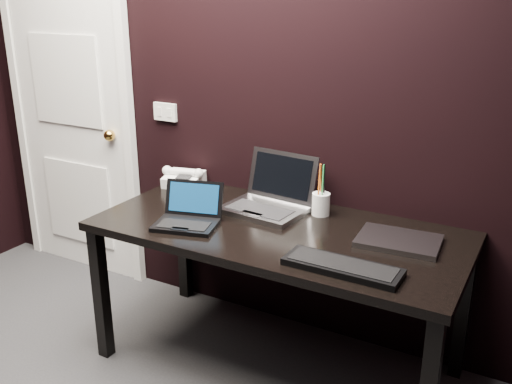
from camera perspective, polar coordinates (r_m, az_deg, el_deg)
The scene contains 11 objects.
wall_back at distance 2.95m, azimuth 0.65°, elevation 10.35°, with size 4.00×4.00×0.00m, color black.
door at distance 3.79m, azimuth -17.94°, elevation 7.53°, with size 0.99×0.10×2.14m.
wall_switch at distance 3.30m, azimuth -9.07°, elevation 7.92°, with size 0.15×0.02×0.10m.
desk at distance 2.65m, azimuth 2.19°, elevation -5.11°, with size 1.70×0.80×0.74m.
netbook at distance 2.66m, azimuth -6.81°, elevation -2.49°, with size 0.34×0.32×0.18m.
silver_laptop at distance 2.81m, azimuth 1.28°, elevation -0.84°, with size 0.41×0.38×0.26m.
ext_keyboard at distance 2.25m, azimuth 8.64°, elevation -7.38°, with size 0.46×0.16×0.03m.
closed_laptop at distance 2.53m, azimuth 14.08°, elevation -4.75°, with size 0.36×0.27×0.02m.
desk_phone at distance 3.19m, azimuth -7.24°, elevation 1.36°, with size 0.25×0.22×0.12m.
mobile_phone at distance 3.01m, azimuth -7.92°, elevation 0.04°, with size 0.06×0.05×0.09m.
pen_cup at distance 2.77m, azimuth 6.51°, elevation -1.11°, with size 0.11×0.11×0.26m.
Camera 1 is at (1.38, -0.76, 1.76)m, focal length 40.00 mm.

